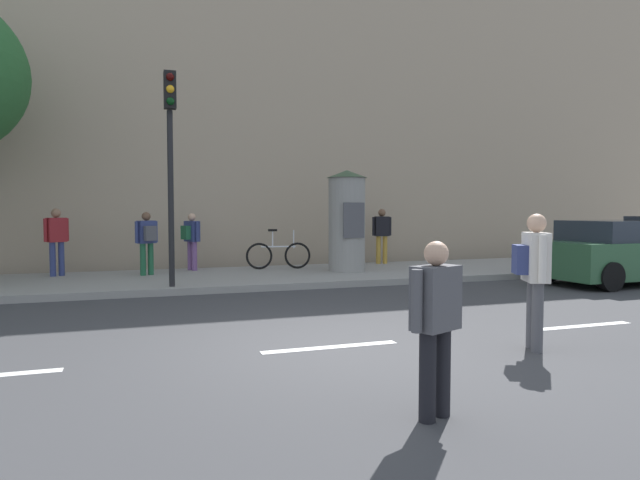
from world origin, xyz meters
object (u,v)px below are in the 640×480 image
Objects in this scene: pedestrian_with_bag at (534,269)px; pedestrian_in_dark_shirt at (436,317)px; poster_column at (347,220)px; pedestrian_in_red_top at (382,232)px; pedestrian_tallest at (191,237)px; bicycle_leaning at (278,255)px; pedestrian_in_light_jacket at (147,238)px; pedestrian_with_backpack at (56,236)px; parked_car_silver at (623,253)px; traffic_light at (170,144)px.

pedestrian_with_bag is 2.84m from pedestrian_in_dark_shirt.
poster_column is 1.61× the size of pedestrian_in_red_top.
pedestrian_with_bag is at bearing -70.84° from pedestrian_tallest.
pedestrian_in_dark_shirt is at bearing -97.39° from bicycle_leaning.
pedestrian_tallest is at bearing 34.51° from pedestrian_in_light_jacket.
bicycle_leaning is (-0.97, 8.96, -0.48)m from pedestrian_with_bag.
parked_car_silver is (12.83, -4.60, -0.39)m from pedestrian_with_backpack.
poster_column is at bearing 149.61° from parked_car_silver.
pedestrian_with_bag reaches higher than bicycle_leaning.
traffic_light is 2.97× the size of pedestrian_in_dark_shirt.
bicycle_leaning is at bearing 96.15° from pedestrian_with_bag.
poster_column is 1.78× the size of pedestrian_in_dark_shirt.
pedestrian_in_dark_shirt is at bearing -85.24° from pedestrian_tallest.
pedestrian_in_light_jacket is (2.09, -0.54, -0.06)m from pedestrian_with_backpack.
pedestrian_tallest is 2.37m from bicycle_leaning.
pedestrian_in_red_top is (8.83, 0.33, -0.02)m from pedestrian_with_backpack.
pedestrian_with_backpack is 13.64m from parked_car_silver.
pedestrian_in_light_jacket is at bearing 159.27° from parked_car_silver.
pedestrian_with_backpack reaches higher than pedestrian_with_bag.
bicycle_leaning is at bearing 82.61° from pedestrian_in_dark_shirt.
pedestrian_in_light_jacket is 1.02× the size of pedestrian_tallest.
pedestrian_in_dark_shirt is at bearing -107.24° from poster_column.
pedestrian_in_dark_shirt is 0.84× the size of bicycle_leaning.
bicycle_leaning is 0.43× the size of parked_car_silver.
pedestrian_in_light_jacket is at bearing 101.40° from pedestrian_in_dark_shirt.
pedestrian_in_light_jacket is 3.49m from bicycle_leaning.
bicycle_leaning is at bearing 148.68° from parked_car_silver.
pedestrian_in_dark_shirt is 11.50m from pedestrian_with_backpack.
pedestrian_in_light_jacket is at bearing -172.70° from pedestrian_in_red_top.
pedestrian_with_backpack reaches higher than parked_car_silver.
pedestrian_with_bag is 1.03× the size of pedestrian_in_red_top.
parked_car_silver is at bearing -19.73° from pedestrian_with_backpack.
parked_car_silver reaches higher than pedestrian_in_dark_shirt.
pedestrian_in_light_jacket is 1.38m from pedestrian_tallest.
pedestrian_in_red_top is at bearing 67.01° from pedestrian_in_dark_shirt.
pedestrian_tallest reaches higher than pedestrian_in_dark_shirt.
traffic_light is 4.83m from bicycle_leaning.
pedestrian_in_light_jacket is at bearing 172.07° from poster_column.
pedestrian_tallest reaches higher than bicycle_leaning.
pedestrian_in_light_jacket is at bearing -145.49° from pedestrian_tallest.
traffic_light is 4.36m from pedestrian_with_backpack.
pedestrian_in_red_top is at bearing 129.08° from parked_car_silver.
traffic_light is 10.70m from parked_car_silver.
pedestrian_tallest is 5.60m from pedestrian_in_red_top.
parked_car_silver is (4.00, -4.93, -0.37)m from pedestrian_in_red_top.
traffic_light is 7.61m from pedestrian_with_bag.
poster_column is 7.91m from pedestrian_with_bag.
pedestrian_with_backpack is at bearing 178.44° from bicycle_leaning.
poster_column is 6.70m from parked_car_silver.
pedestrian_with_backpack is at bearing -175.66° from pedestrian_tallest.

